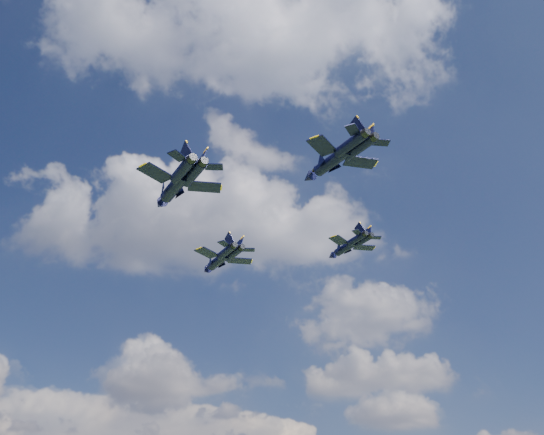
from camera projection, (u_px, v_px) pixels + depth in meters
The scene contains 4 objects.
jet_lead at pixel (218, 261), 123.70m from camera, with size 12.27×15.84×3.91m.
jet_left at pixel (174, 188), 98.14m from camera, with size 13.46×17.83×4.38m.
jet_right at pixel (345, 248), 118.80m from camera, with size 10.17×13.17×3.25m.
jet_slot at pixel (330, 162), 93.00m from camera, with size 13.24×15.79×3.99m.
Camera 1 is at (2.70, -86.62, 3.64)m, focal length 40.00 mm.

